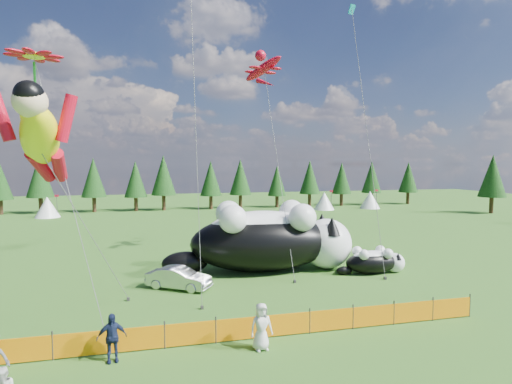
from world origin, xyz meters
TOP-DOWN VIEW (x-y plane):
  - ground at (0.00, 0.00)m, footprint 160.00×160.00m
  - safety_fence at (0.00, -3.00)m, footprint 22.06×0.06m
  - tree_line at (0.00, 45.00)m, footprint 90.00×4.00m
  - festival_tents at (11.00, 40.00)m, footprint 50.00×3.20m
  - cat_large at (4.08, 7.10)m, footprint 12.88×5.15m
  - cat_small at (10.58, 4.86)m, footprint 4.77×1.85m
  - car at (-2.13, 4.52)m, footprint 3.92×3.06m
  - spectator_c at (-4.87, -3.60)m, footprint 1.12×0.70m
  - spectator_e at (0.65, -3.94)m, footprint 0.94×0.66m
  - superhero_kite at (-7.40, -2.09)m, footprint 5.12×7.84m
  - gecko_kite at (4.70, 11.62)m, footprint 5.13×10.60m
  - flower_kite at (-8.51, 1.68)m, footprint 4.79×5.59m
  - diamond_kite_b at (11.13, 9.48)m, footprint 1.29×6.86m

SIDE VIEW (x-z plane):
  - ground at x=0.00m, z-range 0.00..0.00m
  - safety_fence at x=0.00m, z-range -0.05..1.05m
  - car at x=-2.13m, z-range 0.00..1.24m
  - cat_small at x=10.58m, z-range -0.04..1.68m
  - spectator_c at x=-4.87m, z-range 0.00..1.79m
  - spectator_e at x=0.65m, z-range 0.00..1.82m
  - festival_tents at x=11.00m, z-range 0.00..2.80m
  - cat_large at x=4.08m, z-range -0.12..4.53m
  - tree_line at x=0.00m, z-range 0.00..8.00m
  - superhero_kite at x=-7.40m, z-range 2.64..13.70m
  - flower_kite at x=-8.51m, z-range 5.36..18.44m
  - gecko_kite at x=4.70m, z-range 6.30..22.61m
  - diamond_kite_b at x=11.13m, z-range 7.57..27.52m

